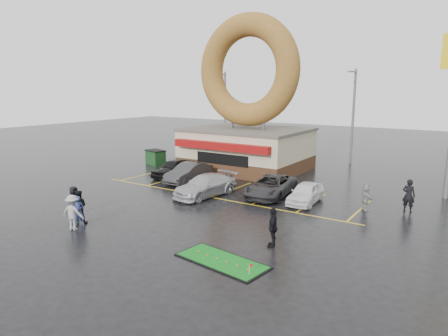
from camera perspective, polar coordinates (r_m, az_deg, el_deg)
The scene contains 18 objects.
ground at distance 24.23m, azimuth -6.35°, elevation -6.01°, with size 120.00×120.00×0.00m, color black.
donut_shop at distance 35.61m, azimuth 3.31°, elevation 6.91°, with size 10.20×8.70×13.50m.
streetlight_left at distance 45.17m, azimuth 0.09°, elevation 8.25°, with size 0.40×2.21×9.00m.
streetlight_mid at distance 40.17m, azimuth 17.94°, elevation 7.33°, with size 0.40×2.21×9.00m.
car_black at distance 33.09m, azimuth -7.13°, elevation -0.01°, with size 1.75×4.35×1.48m, color black.
car_dgrey at distance 31.09m, azimuth -5.09°, elevation -0.70°, with size 1.58×4.52×1.49m, color #303032.
car_silver at distance 27.07m, azimuth -2.67°, elevation -2.52°, with size 2.02×4.98×1.45m, color #B5B5BA.
car_grey at distance 27.14m, azimuth 6.69°, elevation -2.57°, with size 2.36×5.12×1.42m, color #2E2D30.
car_white at distance 25.90m, azimuth 11.57°, elevation -3.51°, with size 1.57×3.90×1.33m, color white.
person_blue at distance 22.65m, azimuth -20.07°, elevation -5.77°, with size 0.58×0.38×1.60m, color navy.
person_blackjkt at distance 22.94m, azimuth -20.06°, elevation -5.25°, with size 0.89×0.69×1.83m, color black.
person_hoodie at distance 22.03m, azimuth -20.79°, elevation -5.95°, with size 1.20×0.69×1.85m, color #9C9C9E.
person_bystander at distance 24.57m, azimuth -20.63°, elevation -4.38°, with size 0.83×0.54×1.69m, color black.
person_cameraman at distance 18.64m, azimuth 7.00°, elevation -8.39°, with size 1.09×0.45×1.86m, color black.
person_walker_near at distance 25.33m, azimuth 19.61°, elevation -3.93°, with size 1.51×0.48×1.63m, color #939396.
person_walker_far at distance 25.94m, azimuth 24.88°, elevation -3.58°, with size 0.72×0.47×1.98m, color black.
dumpster at distance 38.96m, azimuth -9.75°, elevation 1.48°, with size 1.80×1.20×1.30m, color #1B461F.
putting_green at distance 17.28m, azimuth -0.30°, elevation -13.14°, with size 4.26×2.26×0.51m.
Camera 1 is at (14.98, -17.64, 7.18)m, focal length 32.00 mm.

